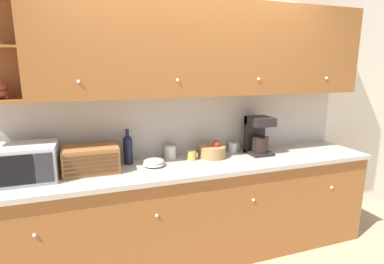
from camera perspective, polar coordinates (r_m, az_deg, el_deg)
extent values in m
plane|color=tan|center=(3.47, -1.26, -19.55)|extent=(24.00, 24.00, 0.00)
cube|color=silver|center=(3.03, -1.54, 2.19)|extent=(5.94, 0.06, 2.60)
cube|color=#935628|center=(2.99, 0.61, -15.05)|extent=(3.54, 0.63, 0.92)
cube|color=#B7B2A8|center=(2.79, 0.74, -6.42)|extent=(3.56, 0.66, 0.04)
sphere|color=white|center=(2.51, -27.81, -17.00)|extent=(0.03, 0.03, 0.03)
sphere|color=white|center=(2.51, -6.71, -15.52)|extent=(0.03, 0.03, 0.03)
sphere|color=white|center=(2.81, 11.63, -12.56)|extent=(0.03, 0.03, 0.03)
sphere|color=white|center=(3.33, 25.06, -9.53)|extent=(0.03, 0.03, 0.03)
cube|color=#B7B2A8|center=(3.00, -1.33, 1.38)|extent=(3.54, 0.01, 0.62)
cube|color=#935628|center=(2.86, 3.88, 15.42)|extent=(3.12, 0.36, 0.83)
sphere|color=white|center=(2.45, -20.80, 8.97)|extent=(0.03, 0.03, 0.03)
sphere|color=white|center=(2.55, -2.76, 9.83)|extent=(0.03, 0.03, 0.03)
sphere|color=white|center=(2.87, 12.60, 9.82)|extent=(0.03, 0.03, 0.03)
sphere|color=white|center=(3.34, 24.24, 9.34)|extent=(0.03, 0.03, 0.03)
cube|color=silver|center=(2.69, -30.00, -5.16)|extent=(0.55, 0.37, 0.28)
cube|color=black|center=(2.53, -32.11, -6.43)|extent=(0.39, 0.01, 0.23)
cube|color=#2D2D33|center=(2.48, -26.27, -6.14)|extent=(0.12, 0.01, 0.23)
cube|color=#996033|center=(2.68, -18.61, -4.92)|extent=(0.45, 0.30, 0.22)
cube|color=#54351C|center=(2.56, -18.45, -7.40)|extent=(0.41, 0.01, 0.02)
cube|color=#54351C|center=(2.55, -18.50, -6.65)|extent=(0.41, 0.01, 0.02)
cube|color=#54351C|center=(2.54, -18.55, -5.90)|extent=(0.41, 0.01, 0.02)
cube|color=#54351C|center=(2.53, -18.61, -5.13)|extent=(0.41, 0.01, 0.02)
cube|color=#54351C|center=(2.52, -18.66, -4.37)|extent=(0.41, 0.01, 0.02)
cylinder|color=black|center=(2.81, -12.09, -3.73)|extent=(0.08, 0.08, 0.22)
sphere|color=black|center=(2.78, -12.19, -1.50)|extent=(0.08, 0.08, 0.08)
cylinder|color=black|center=(2.77, -12.25, -0.22)|extent=(0.03, 0.03, 0.08)
ellipsoid|color=silver|center=(2.72, -7.28, -6.05)|extent=(0.19, 0.19, 0.04)
ellipsoid|color=silver|center=(2.71, -7.29, -5.55)|extent=(0.18, 0.18, 0.04)
cylinder|color=silver|center=(2.93, -4.18, -3.80)|extent=(0.12, 0.12, 0.13)
cylinder|color=gray|center=(2.91, -4.20, -2.50)|extent=(0.13, 0.13, 0.01)
cylinder|color=gold|center=(2.88, -0.07, -4.49)|extent=(0.08, 0.08, 0.09)
torus|color=gold|center=(2.89, 0.82, -4.37)|extent=(0.01, 0.06, 0.06)
cylinder|color=#A87F4C|center=(2.96, 3.92, -3.78)|extent=(0.26, 0.26, 0.12)
sphere|color=red|center=(2.93, 4.67, -2.30)|extent=(0.08, 0.08, 0.08)
cylinder|color=silver|center=(3.16, 7.79, -2.95)|extent=(0.10, 0.10, 0.10)
torus|color=silver|center=(3.19, 8.66, -2.82)|extent=(0.01, 0.07, 0.07)
cube|color=black|center=(3.16, 12.59, -3.82)|extent=(0.22, 0.25, 0.03)
cylinder|color=black|center=(3.12, 12.84, -2.29)|extent=(0.17, 0.17, 0.15)
cube|color=black|center=(3.20, 11.81, -0.32)|extent=(0.22, 0.06, 0.38)
cube|color=black|center=(3.09, 12.86, 2.04)|extent=(0.22, 0.25, 0.08)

